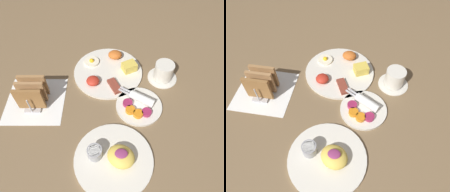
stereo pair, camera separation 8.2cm
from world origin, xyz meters
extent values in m
plane|color=brown|center=(0.00, 0.00, 0.00)|extent=(3.00, 3.00, 0.00)
cube|color=white|center=(-0.24, 0.03, 0.00)|extent=(0.22, 0.22, 0.00)
cylinder|color=silver|center=(0.04, 0.18, 0.01)|extent=(0.29, 0.29, 0.01)
cube|color=#E5C64C|center=(0.13, 0.19, 0.03)|extent=(0.07, 0.06, 0.04)
ellipsoid|color=#C66023|center=(0.07, 0.27, 0.03)|extent=(0.06, 0.05, 0.03)
cylinder|color=#F4EACC|center=(-0.03, 0.23, 0.01)|extent=(0.06, 0.06, 0.01)
sphere|color=yellow|center=(-0.03, 0.23, 0.02)|extent=(0.02, 0.02, 0.02)
ellipsoid|color=red|center=(-0.02, 0.12, 0.02)|extent=(0.05, 0.05, 0.03)
cube|color=brown|center=(0.06, 0.10, 0.02)|extent=(0.06, 0.08, 0.01)
cylinder|color=silver|center=(0.16, 0.01, 0.01)|extent=(0.17, 0.17, 0.01)
cylinder|color=#99234C|center=(0.11, 0.01, 0.02)|extent=(0.04, 0.04, 0.01)
cylinder|color=orange|center=(0.12, -0.02, 0.02)|extent=(0.04, 0.04, 0.01)
cylinder|color=orange|center=(0.15, -0.04, 0.02)|extent=(0.04, 0.04, 0.01)
cylinder|color=#99234C|center=(0.18, -0.03, 0.02)|extent=(0.04, 0.04, 0.01)
cylinder|color=white|center=(0.17, 0.02, 0.03)|extent=(0.10, 0.08, 0.03)
cube|color=silver|center=(0.10, 0.06, 0.03)|extent=(0.05, 0.03, 0.00)
cube|color=silver|center=(0.11, 0.07, 0.03)|extent=(0.05, 0.03, 0.00)
cylinder|color=silver|center=(0.06, -0.20, 0.01)|extent=(0.25, 0.25, 0.01)
ellipsoid|color=#EAC651|center=(0.08, -0.20, 0.03)|extent=(0.12, 0.11, 0.04)
ellipsoid|color=#8C3366|center=(0.08, -0.20, 0.05)|extent=(0.04, 0.03, 0.01)
cylinder|color=#99999E|center=(0.00, -0.19, 0.03)|extent=(0.05, 0.05, 0.04)
cylinder|color=white|center=(0.00, -0.19, 0.05)|extent=(0.04, 0.04, 0.01)
cube|color=#B7B7BC|center=(-0.24, 0.03, 0.01)|extent=(0.06, 0.12, 0.01)
cube|color=olive|center=(-0.24, 0.00, 0.06)|extent=(0.10, 0.01, 0.10)
cube|color=#A5774A|center=(-0.24, 0.03, 0.06)|extent=(0.10, 0.01, 0.10)
cube|color=#9F7143|center=(-0.24, 0.07, 0.06)|extent=(0.10, 0.01, 0.10)
cylinder|color=#B7B7BC|center=(-0.24, -0.02, 0.04)|extent=(0.01, 0.00, 0.07)
cylinder|color=#B7B7BC|center=(-0.24, 0.09, 0.04)|extent=(0.01, 0.01, 0.07)
cylinder|color=silver|center=(0.26, 0.15, 0.00)|extent=(0.12, 0.12, 0.01)
cylinder|color=silver|center=(0.26, 0.15, 0.04)|extent=(0.08, 0.08, 0.07)
cylinder|color=#381E0F|center=(0.26, 0.15, 0.07)|extent=(0.06, 0.06, 0.01)
camera|label=1|loc=(0.05, -0.46, 0.68)|focal=35.00mm
camera|label=2|loc=(0.14, -0.45, 0.68)|focal=35.00mm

